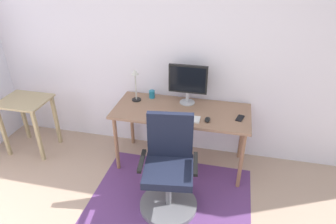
{
  "coord_description": "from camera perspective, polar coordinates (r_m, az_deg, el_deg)",
  "views": [
    {
      "loc": [
        0.46,
        -1.14,
        2.39
      ],
      "look_at": [
        -0.16,
        1.54,
        0.85
      ],
      "focal_mm": 31.97,
      "sensor_mm": 36.0,
      "label": 1
    }
  ],
  "objects": [
    {
      "name": "wall_back",
      "position": [
        3.54,
        4.95,
        11.2
      ],
      "size": [
        6.0,
        0.1,
        2.6
      ],
      "primitive_type": "cube",
      "color": "white",
      "rests_on": "ground"
    },
    {
      "name": "area_rug",
      "position": [
        3.35,
        0.48,
        -16.28
      ],
      "size": [
        1.68,
        1.33,
        0.01
      ],
      "primitive_type": "cube",
      "color": "#5F376F",
      "rests_on": "ground"
    },
    {
      "name": "desk",
      "position": [
        3.44,
        2.56,
        -0.69
      ],
      "size": [
        1.55,
        0.67,
        0.75
      ],
      "color": "#926B52",
      "rests_on": "ground"
    },
    {
      "name": "monitor",
      "position": [
        3.45,
        3.81,
        5.9
      ],
      "size": [
        0.45,
        0.18,
        0.47
      ],
      "color": "#B2B2B7",
      "rests_on": "desk"
    },
    {
      "name": "keyboard",
      "position": [
        3.24,
        2.33,
        -1.1
      ],
      "size": [
        0.43,
        0.13,
        0.02
      ],
      "primitive_type": "cube",
      "color": "white",
      "rests_on": "desk"
    },
    {
      "name": "computer_mouse",
      "position": [
        3.21,
        7.55,
        -1.43
      ],
      "size": [
        0.06,
        0.1,
        0.03
      ],
      "primitive_type": "ellipsoid",
      "color": "black",
      "rests_on": "desk"
    },
    {
      "name": "coffee_cup",
      "position": [
        3.66,
        -3.08,
        3.42
      ],
      "size": [
        0.07,
        0.07,
        0.1
      ],
      "primitive_type": "cylinder",
      "color": "teal",
      "rests_on": "desk"
    },
    {
      "name": "cell_phone",
      "position": [
        3.33,
        13.57,
        -1.14
      ],
      "size": [
        0.1,
        0.15,
        0.01
      ],
      "primitive_type": "cube",
      "rotation": [
        0.0,
        0.0,
        -0.26
      ],
      "color": "black",
      "rests_on": "desk"
    },
    {
      "name": "desk_lamp",
      "position": [
        3.53,
        -6.22,
        5.83
      ],
      "size": [
        0.11,
        0.11,
        0.4
      ],
      "color": "black",
      "rests_on": "desk"
    },
    {
      "name": "office_chair",
      "position": [
        3.05,
        0.17,
        -11.8
      ],
      "size": [
        0.6,
        0.59,
        1.01
      ],
      "rotation": [
        0.0,
        0.0,
        0.14
      ],
      "color": "slate",
      "rests_on": "ground"
    },
    {
      "name": "side_table",
      "position": [
        4.15,
        -25.34,
        0.19
      ],
      "size": [
        0.57,
        0.48,
        0.73
      ],
      "color": "tan",
      "rests_on": "ground"
    }
  ]
}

